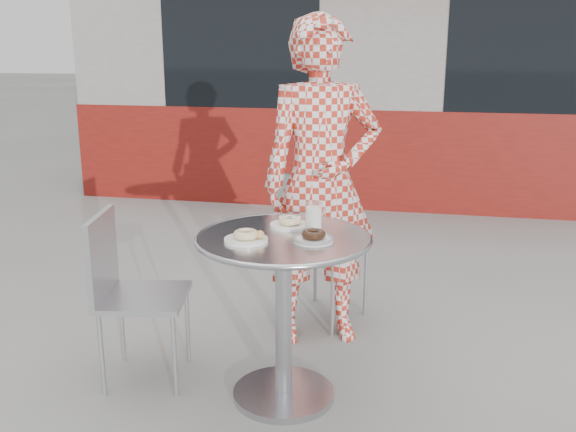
% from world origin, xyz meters
% --- Properties ---
extents(ground, '(60.00, 60.00, 0.00)m').
position_xyz_m(ground, '(0.00, 0.00, 0.00)').
color(ground, gray).
rests_on(ground, ground).
extents(storefront, '(6.02, 4.55, 3.00)m').
position_xyz_m(storefront, '(-0.00, 5.56, 1.49)').
color(storefront, gray).
rests_on(storefront, ground).
extents(bistro_table, '(0.80, 0.80, 0.80)m').
position_xyz_m(bistro_table, '(0.03, -0.04, 0.61)').
color(bistro_table, silver).
rests_on(bistro_table, ground).
extents(chair_far, '(0.58, 0.58, 0.92)m').
position_xyz_m(chair_far, '(0.07, 0.89, 0.28)').
color(chair_far, '#ADB0B5').
rests_on(chair_far, ground).
extents(chair_left, '(0.47, 0.47, 0.85)m').
position_xyz_m(chair_left, '(-0.69, -0.00, 0.26)').
color(chair_left, '#ADB0B5').
rests_on(chair_left, ground).
extents(seated_person, '(0.76, 0.62, 1.79)m').
position_xyz_m(seated_person, '(0.09, 0.66, 0.89)').
color(seated_person, red).
rests_on(seated_person, ground).
extents(plate_far, '(0.19, 0.19, 0.05)m').
position_xyz_m(plate_far, '(0.03, 0.12, 0.82)').
color(plate_far, white).
rests_on(plate_far, bistro_table).
extents(plate_near, '(0.19, 0.19, 0.05)m').
position_xyz_m(plate_near, '(-0.11, -0.15, 0.82)').
color(plate_near, white).
rests_on(plate_near, bistro_table).
extents(plate_checker, '(0.18, 0.18, 0.05)m').
position_xyz_m(plate_checker, '(0.17, -0.08, 0.82)').
color(plate_checker, white).
rests_on(plate_checker, bistro_table).
extents(milk_cup, '(0.08, 0.08, 0.13)m').
position_xyz_m(milk_cup, '(0.14, 0.10, 0.86)').
color(milk_cup, white).
rests_on(milk_cup, bistro_table).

